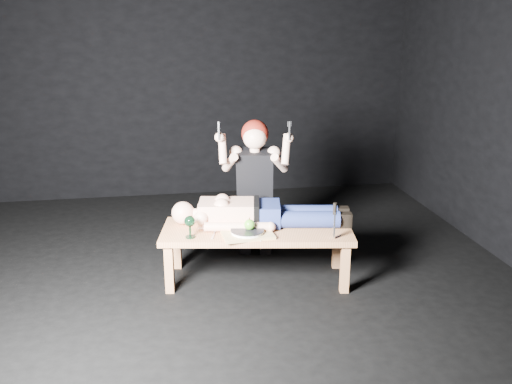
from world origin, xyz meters
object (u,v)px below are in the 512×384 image
at_px(lying_man, 262,210).
at_px(serving_tray, 247,234).
at_px(table, 257,254).
at_px(carving_knife, 334,221).
at_px(kneeling_woman, 255,186).
at_px(goblet, 190,227).

bearing_deg(lying_man, serving_tray, -115.23).
height_order(table, carving_knife, carving_knife).
bearing_deg(serving_tray, kneeling_woman, 75.07).
distance_m(table, kneeling_woman, 0.68).
height_order(goblet, carving_knife, carving_knife).
bearing_deg(goblet, lying_man, 18.62).
distance_m(goblet, carving_knife, 1.12).
relative_size(table, serving_tray, 3.92).
bearing_deg(carving_knife, goblet, 178.75).
xyz_separation_m(lying_man, serving_tray, (-0.16, -0.23, -0.11)).
bearing_deg(kneeling_woman, lying_man, -80.21).
xyz_separation_m(table, goblet, (-0.55, -0.10, 0.31)).
bearing_deg(goblet, serving_tray, -3.72).
bearing_deg(goblet, kneeling_woman, 44.93).
bearing_deg(table, lying_man, 68.96).
relative_size(lying_man, carving_knife, 4.87).
height_order(serving_tray, carving_knife, carving_knife).
xyz_separation_m(serving_tray, carving_knife, (0.66, -0.18, 0.13)).
xyz_separation_m(lying_man, kneeling_woman, (0.01, 0.41, 0.08)).
relative_size(kneeling_woman, serving_tray, 3.33).
relative_size(table, kneeling_woman, 1.18).
bearing_deg(serving_tray, carving_knife, -15.01).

